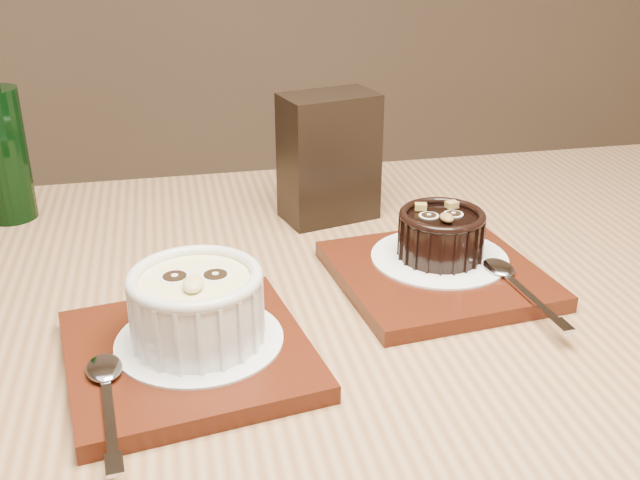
# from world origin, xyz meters

# --- Properties ---
(table) EXTENTS (1.21, 0.82, 0.75)m
(table) POSITION_xyz_m (0.01, 0.20, 0.66)
(table) COLOR brown
(table) RESTS_ON ground
(tray_left) EXTENTS (0.21, 0.21, 0.01)m
(tray_left) POSITION_xyz_m (-0.07, 0.16, 0.76)
(tray_left) COLOR #491A0C
(tray_left) RESTS_ON table
(doily_left) EXTENTS (0.13, 0.13, 0.00)m
(doily_left) POSITION_xyz_m (-0.06, 0.17, 0.77)
(doily_left) COLOR white
(doily_left) RESTS_ON tray_left
(ramekin_white) EXTENTS (0.10, 0.10, 0.06)m
(ramekin_white) POSITION_xyz_m (-0.06, 0.17, 0.80)
(ramekin_white) COLOR silver
(ramekin_white) RESTS_ON doily_left
(spoon_left) EXTENTS (0.04, 0.14, 0.01)m
(spoon_left) POSITION_xyz_m (-0.13, 0.11, 0.77)
(spoon_left) COLOR silver
(spoon_left) RESTS_ON tray_left
(tray_right) EXTENTS (0.20, 0.20, 0.01)m
(tray_right) POSITION_xyz_m (0.16, 0.26, 0.76)
(tray_right) COLOR #491A0C
(tray_right) RESTS_ON table
(doily_right) EXTENTS (0.13, 0.13, 0.00)m
(doily_right) POSITION_xyz_m (0.17, 0.27, 0.77)
(doily_right) COLOR white
(doily_right) RESTS_ON tray_right
(ramekin_dark) EXTENTS (0.08, 0.08, 0.05)m
(ramekin_dark) POSITION_xyz_m (0.17, 0.27, 0.79)
(ramekin_dark) COLOR black
(ramekin_dark) RESTS_ON doily_right
(spoon_right) EXTENTS (0.04, 0.14, 0.01)m
(spoon_right) POSITION_xyz_m (0.22, 0.20, 0.77)
(spoon_right) COLOR silver
(spoon_right) RESTS_ON tray_right
(condiment_stand) EXTENTS (0.11, 0.08, 0.14)m
(condiment_stand) POSITION_xyz_m (0.09, 0.43, 0.82)
(condiment_stand) COLOR black
(condiment_stand) RESTS_ON table
(green_bottle) EXTENTS (0.05, 0.05, 0.21)m
(green_bottle) POSITION_xyz_m (-0.25, 0.49, 0.83)
(green_bottle) COLOR black
(green_bottle) RESTS_ON table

